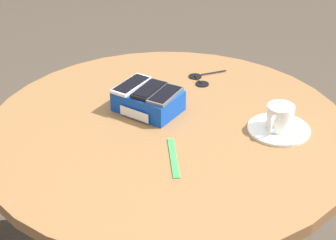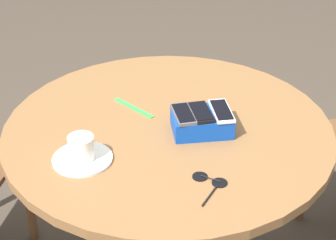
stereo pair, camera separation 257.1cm
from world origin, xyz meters
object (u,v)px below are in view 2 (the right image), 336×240
(phone_gray, at_px, (183,114))
(coffee_cup, at_px, (81,147))
(saucer, at_px, (83,159))
(phone_white, at_px, (222,111))
(round_table, at_px, (168,156))
(lanyard_strap, at_px, (134,108))
(sunglasses, at_px, (210,181))
(phone_box, at_px, (202,122))
(phone_black, at_px, (201,112))

(phone_gray, xyz_separation_m, coffee_cup, (0.31, 0.02, -0.02))
(phone_gray, relative_size, saucer, 0.77)
(phone_white, bearing_deg, round_table, -30.47)
(phone_white, height_order, lanyard_strap, phone_white)
(phone_gray, xyz_separation_m, sunglasses, (0.03, 0.25, -0.06))
(round_table, relative_size, phone_box, 4.99)
(phone_white, xyz_separation_m, phone_black, (0.06, -0.01, 0.00))
(phone_gray, relative_size, lanyard_strap, 0.75)
(round_table, relative_size, sunglasses, 7.43)
(coffee_cup, height_order, sunglasses, coffee_cup)
(phone_gray, height_order, coffee_cup, coffee_cup)
(round_table, distance_m, phone_black, 0.21)
(phone_white, distance_m, sunglasses, 0.27)
(phone_box, bearing_deg, saucer, 1.34)
(phone_box, xyz_separation_m, lanyard_strap, (0.14, -0.20, -0.03))
(phone_gray, bearing_deg, sunglasses, 82.40)
(round_table, bearing_deg, saucer, 14.47)
(phone_white, relative_size, sunglasses, 1.04)
(phone_gray, bearing_deg, phone_white, 166.34)
(phone_gray, distance_m, lanyard_strap, 0.22)
(saucer, bearing_deg, coffee_cup, -105.88)
(coffee_cup, xyz_separation_m, lanyard_strap, (-0.23, -0.21, -0.04))
(round_table, relative_size, phone_white, 7.14)
(round_table, xyz_separation_m, sunglasses, (0.01, 0.30, 0.11))
(phone_gray, height_order, sunglasses, phone_gray)
(phone_box, height_order, phone_black, phone_black)
(phone_gray, bearing_deg, lanyard_strap, -65.60)
(phone_black, xyz_separation_m, lanyard_strap, (0.14, -0.21, -0.06))
(round_table, distance_m, saucer, 0.32)
(phone_white, xyz_separation_m, saucer, (0.43, -0.01, -0.06))
(round_table, distance_m, coffee_cup, 0.33)
(phone_box, bearing_deg, coffee_cup, 1.02)
(phone_box, height_order, coffee_cup, coffee_cup)
(phone_black, bearing_deg, sunglasses, 70.02)
(round_table, bearing_deg, phone_gray, 115.94)
(sunglasses, bearing_deg, phone_box, -110.67)
(coffee_cup, height_order, lanyard_strap, coffee_cup)
(lanyard_strap, bearing_deg, phone_black, 124.16)
(phone_white, height_order, phone_black, phone_black)
(round_table, height_order, phone_white, phone_white)
(lanyard_strap, bearing_deg, saucer, 43.25)
(sunglasses, bearing_deg, phone_gray, -97.60)
(coffee_cup, bearing_deg, phone_gray, -176.65)
(phone_black, bearing_deg, phone_box, -166.46)
(round_table, xyz_separation_m, coffee_cup, (0.29, 0.07, 0.16))
(coffee_cup, relative_size, sunglasses, 0.73)
(round_table, xyz_separation_m, phone_white, (-0.14, 0.08, 0.18))
(phone_white, bearing_deg, saucer, -0.90)
(phone_black, bearing_deg, round_table, -40.41)
(saucer, xyz_separation_m, lanyard_strap, (-0.23, -0.21, -0.00))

